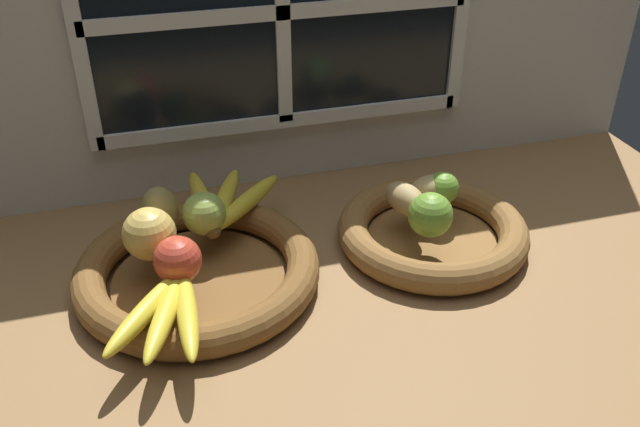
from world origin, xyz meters
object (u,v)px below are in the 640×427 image
at_px(apple_golden_left, 149,234).
at_px(lime_far, 443,188).
at_px(banana_bunch_back, 224,201).
at_px(pear_brown, 160,211).
at_px(lime_near, 430,215).
at_px(fruit_bowl_right, 432,231).
at_px(potato_oblong, 406,199).
at_px(banana_bunch_front, 167,311).
at_px(fruit_bowl_left, 198,271).
at_px(potato_back, 435,189).
at_px(apple_red_front, 178,260).
at_px(apple_green_back, 204,214).

bearing_deg(apple_golden_left, lime_far, 2.61).
bearing_deg(lime_far, banana_bunch_back, 167.09).
xyz_separation_m(pear_brown, lime_near, (0.38, -0.11, -0.01)).
bearing_deg(fruit_bowl_right, lime_near, -123.69).
distance_m(potato_oblong, lime_far, 0.07).
relative_size(lime_near, lime_far, 1.28).
relative_size(banana_bunch_front, lime_near, 2.84).
distance_m(banana_bunch_back, lime_far, 0.35).
height_order(fruit_bowl_left, banana_bunch_front, banana_bunch_front).
xyz_separation_m(apple_golden_left, potato_back, (0.45, 0.03, -0.01)).
height_order(apple_red_front, apple_golden_left, apple_golden_left).
bearing_deg(apple_golden_left, lime_near, -8.27).
bearing_deg(lime_far, fruit_bowl_right, -127.87).
distance_m(lime_near, lime_far, 0.10).
bearing_deg(pear_brown, banana_bunch_front, -93.32).
xyz_separation_m(apple_golden_left, pear_brown, (0.02, 0.05, 0.00)).
height_order(apple_green_back, banana_bunch_back, apple_green_back).
height_order(pear_brown, potato_oblong, pear_brown).
bearing_deg(apple_golden_left, potato_oblong, 1.45).
distance_m(pear_brown, banana_bunch_back, 0.11).
xyz_separation_m(pear_brown, potato_back, (0.43, -0.03, -0.02)).
distance_m(banana_bunch_back, potato_back, 0.34).
bearing_deg(fruit_bowl_left, fruit_bowl_right, 0.00).
xyz_separation_m(banana_bunch_back, lime_far, (0.34, -0.08, 0.01)).
relative_size(fruit_bowl_right, pear_brown, 3.80).
height_order(apple_golden_left, potato_back, apple_golden_left).
bearing_deg(lime_near, apple_golden_left, 171.73).
xyz_separation_m(apple_green_back, banana_bunch_back, (0.04, 0.06, -0.02)).
height_order(fruit_bowl_right, banana_bunch_back, banana_bunch_back).
height_order(apple_red_front, potato_oblong, apple_red_front).
bearing_deg(banana_bunch_front, apple_golden_left, 93.10).
bearing_deg(fruit_bowl_right, lime_far, 52.13).
relative_size(banana_bunch_back, lime_far, 3.77).
height_order(fruit_bowl_left, banana_bunch_back, banana_bunch_back).
xyz_separation_m(apple_green_back, pear_brown, (-0.06, 0.01, 0.01)).
height_order(fruit_bowl_left, potato_oblong, potato_oblong).
xyz_separation_m(apple_green_back, lime_far, (0.38, -0.02, -0.01)).
bearing_deg(lime_near, potato_back, 61.02).
distance_m(banana_bunch_front, banana_bunch_back, 0.27).
xyz_separation_m(apple_red_front, apple_green_back, (0.05, 0.11, 0.00)).
height_order(banana_bunch_back, lime_near, lime_near).
height_order(potato_back, potato_oblong, same).
xyz_separation_m(pear_brown, banana_bunch_front, (-0.01, -0.20, -0.03)).
height_order(fruit_bowl_right, apple_green_back, apple_green_back).
distance_m(pear_brown, potato_back, 0.43).
bearing_deg(lime_near, fruit_bowl_left, 173.39).
xyz_separation_m(banana_bunch_front, potato_oblong, (0.38, 0.15, 0.01)).
distance_m(fruit_bowl_left, potato_back, 0.40).
distance_m(fruit_bowl_left, apple_green_back, 0.09).
height_order(fruit_bowl_left, apple_green_back, apple_green_back).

